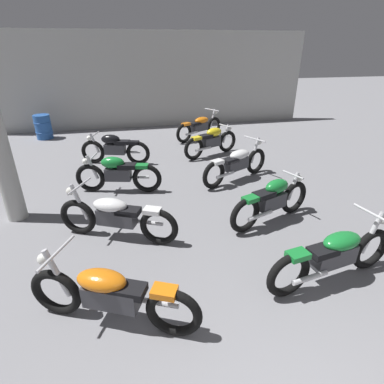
{
  "coord_description": "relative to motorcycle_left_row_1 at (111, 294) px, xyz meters",
  "views": [
    {
      "loc": [
        -1.14,
        -0.0,
        3.08
      ],
      "look_at": [
        0.0,
        5.13,
        0.55
      ],
      "focal_mm": 28.66,
      "sensor_mm": 36.0,
      "label": 1
    }
  ],
  "objects": [
    {
      "name": "back_wall",
      "position": [
        1.48,
        10.09,
        1.35
      ],
      "size": [
        12.91,
        0.24,
        3.6
      ],
      "primitive_type": "cube",
      "color": "#B2B2AD",
      "rests_on": "ground"
    },
    {
      "name": "motorcycle_left_row_1",
      "position": [
        0.0,
        0.0,
        0.0
      ],
      "size": [
        2.01,
        1.08,
        0.97
      ],
      "color": "black",
      "rests_on": "ground"
    },
    {
      "name": "motorcycle_left_row_2",
      "position": [
        0.06,
        1.85,
        0.0
      ],
      "size": [
        2.01,
        1.09,
        0.97
      ],
      "color": "black",
      "rests_on": "ground"
    },
    {
      "name": "motorcycle_left_row_3",
      "position": [
        0.1,
        3.8,
        0.01
      ],
      "size": [
        1.94,
        0.65,
        0.88
      ],
      "color": "black",
      "rests_on": "ground"
    },
    {
      "name": "motorcycle_left_row_4",
      "position": [
        0.02,
        5.72,
        0.01
      ],
      "size": [
        1.92,
        0.72,
        0.88
      ],
      "color": "black",
      "rests_on": "ground"
    },
    {
      "name": "motorcycle_right_row_1",
      "position": [
        3.03,
        0.1,
        0.0
      ],
      "size": [
        2.16,
        0.74,
        0.97
      ],
      "color": "black",
      "rests_on": "ground"
    },
    {
      "name": "motorcycle_right_row_2",
      "position": [
        2.92,
        1.82,
        0.01
      ],
      "size": [
        1.88,
        0.81,
        0.88
      ],
      "color": "black",
      "rests_on": "ground"
    },
    {
      "name": "motorcycle_right_row_3",
      "position": [
        2.96,
        3.85,
        0.0
      ],
      "size": [
        1.99,
        1.12,
        0.97
      ],
      "color": "black",
      "rests_on": "ground"
    },
    {
      "name": "motorcycle_right_row_4",
      "position": [
        2.87,
        5.82,
        0.01
      ],
      "size": [
        1.86,
        0.87,
        0.88
      ],
      "color": "black",
      "rests_on": "ground"
    },
    {
      "name": "motorcycle_right_row_5",
      "position": [
        2.98,
        7.72,
        0.0
      ],
      "size": [
        1.92,
        1.21,
        0.97
      ],
      "color": "black",
      "rests_on": "ground"
    },
    {
      "name": "oil_drum",
      "position": [
        -2.5,
        8.95,
        -0.03
      ],
      "size": [
        0.59,
        0.59,
        0.85
      ],
      "color": "#23519E",
      "rests_on": "ground"
    }
  ]
}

